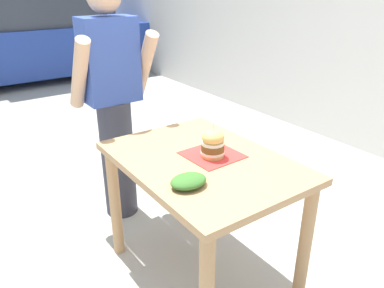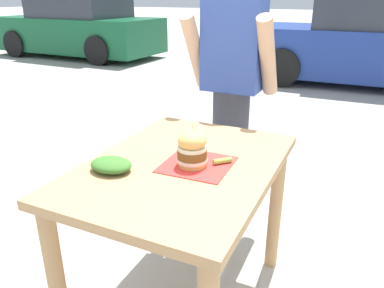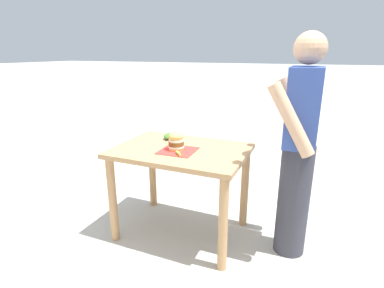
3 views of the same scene
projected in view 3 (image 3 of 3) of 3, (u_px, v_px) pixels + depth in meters
ground_plane at (182, 231)px, 2.71m from camera, size 80.00×80.00×0.00m
patio_table at (181, 164)px, 2.52m from camera, size 0.78×1.08×0.79m
serving_paper at (178, 151)px, 2.42m from camera, size 0.29×0.29×0.00m
sandwich at (176, 141)px, 2.42m from camera, size 0.13×0.13×0.19m
pickle_spear at (179, 153)px, 2.31m from camera, size 0.08×0.08×0.02m
side_salad at (172, 136)px, 2.75m from camera, size 0.18×0.14×0.05m
diner_across_table at (299, 147)px, 2.20m from camera, size 0.55×0.35×1.69m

